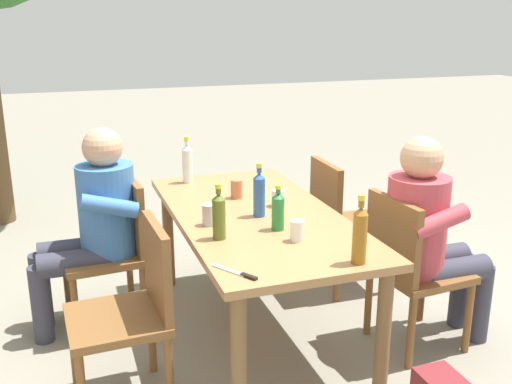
% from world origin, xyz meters
% --- Properties ---
extents(ground_plane, '(24.00, 24.00, 0.00)m').
position_xyz_m(ground_plane, '(0.00, 0.00, 0.00)').
color(ground_plane, gray).
extents(dining_table, '(1.74, 0.86, 0.73)m').
position_xyz_m(dining_table, '(0.00, 0.00, 0.64)').
color(dining_table, '#A37547').
rests_on(dining_table, ground_plane).
extents(chair_near_left, '(0.48, 0.48, 0.87)m').
position_xyz_m(chair_near_left, '(-0.40, -0.73, 0.49)').
color(chair_near_left, brown).
rests_on(chair_near_left, ground_plane).
extents(chair_far_right, '(0.48, 0.48, 0.87)m').
position_xyz_m(chair_far_right, '(0.40, 0.73, 0.49)').
color(chair_far_right, brown).
rests_on(chair_far_right, ground_plane).
extents(chair_far_left, '(0.46, 0.46, 0.87)m').
position_xyz_m(chair_far_left, '(-0.39, 0.73, 0.49)').
color(chair_far_left, brown).
rests_on(chair_far_left, ground_plane).
extents(chair_near_right, '(0.45, 0.45, 0.87)m').
position_xyz_m(chair_near_right, '(0.39, -0.73, 0.49)').
color(chair_near_right, brown).
rests_on(chair_near_right, ground_plane).
extents(person_in_white_shirt, '(0.47, 0.61, 1.18)m').
position_xyz_m(person_in_white_shirt, '(-0.39, -0.84, 0.66)').
color(person_in_white_shirt, '#B7424C').
rests_on(person_in_white_shirt, ground_plane).
extents(person_in_plaid_shirt, '(0.47, 0.61, 1.18)m').
position_xyz_m(person_in_plaid_shirt, '(0.39, 0.84, 0.66)').
color(person_in_plaid_shirt, '#3D70B2').
rests_on(person_in_plaid_shirt, ground_plane).
extents(bottle_olive, '(0.06, 0.06, 0.27)m').
position_xyz_m(bottle_olive, '(-0.30, 0.29, 0.85)').
color(bottle_olive, '#566623').
rests_on(bottle_olive, dining_table).
extents(bottle_clear, '(0.06, 0.06, 0.30)m').
position_xyz_m(bottle_clear, '(0.72, 0.22, 0.86)').
color(bottle_clear, white).
rests_on(bottle_clear, dining_table).
extents(bottle_blue, '(0.06, 0.06, 0.29)m').
position_xyz_m(bottle_blue, '(-0.05, -0.00, 0.86)').
color(bottle_blue, '#2D56A3').
rests_on(bottle_blue, dining_table).
extents(bottle_amber, '(0.06, 0.06, 0.31)m').
position_xyz_m(bottle_amber, '(-0.78, -0.20, 0.86)').
color(bottle_amber, '#996019').
rests_on(bottle_amber, dining_table).
extents(bottle_green, '(0.06, 0.06, 0.23)m').
position_xyz_m(bottle_green, '(-0.28, -0.02, 0.83)').
color(bottle_green, '#287A38').
rests_on(bottle_green, dining_table).
extents(cup_white, '(0.07, 0.07, 0.10)m').
position_xyz_m(cup_white, '(-0.45, -0.05, 0.78)').
color(cup_white, white).
rests_on(cup_white, dining_table).
extents(cup_terracotta, '(0.07, 0.07, 0.11)m').
position_xyz_m(cup_terracotta, '(0.30, 0.02, 0.79)').
color(cup_terracotta, '#BC6B47').
rests_on(cup_terracotta, dining_table).
extents(cup_steel, '(0.07, 0.07, 0.11)m').
position_xyz_m(cup_steel, '(-0.10, 0.29, 0.79)').
color(cup_steel, '#B2B7BC').
rests_on(cup_steel, dining_table).
extents(cup_glass, '(0.08, 0.08, 0.09)m').
position_xyz_m(cup_glass, '(0.08, -0.16, 0.78)').
color(cup_glass, silver).
rests_on(cup_glass, dining_table).
extents(table_knife, '(0.21, 0.15, 0.01)m').
position_xyz_m(table_knife, '(-0.72, 0.33, 0.73)').
color(table_knife, silver).
rests_on(table_knife, dining_table).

